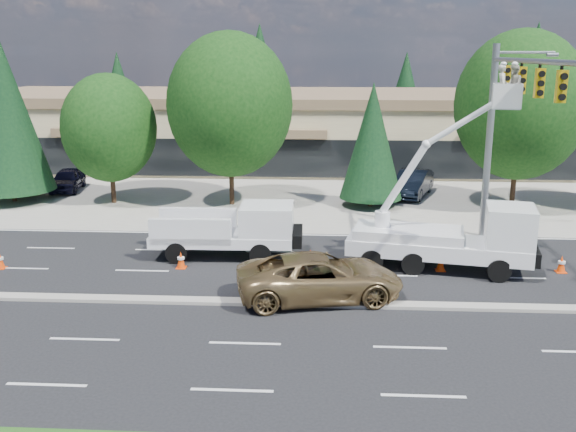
# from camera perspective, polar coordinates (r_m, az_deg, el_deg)

# --- Properties ---
(ground) EXTENTS (140.00, 140.00, 0.00)m
(ground) POSITION_cam_1_polar(r_m,az_deg,el_deg) (22.92, -2.86, -7.79)
(ground) COLOR black
(ground) RESTS_ON ground
(concrete_apron) EXTENTS (140.00, 22.00, 0.01)m
(concrete_apron) POSITION_cam_1_polar(r_m,az_deg,el_deg) (42.05, 0.03, 2.59)
(concrete_apron) COLOR gray
(concrete_apron) RESTS_ON ground
(road_median) EXTENTS (120.00, 0.55, 0.12)m
(road_median) POSITION_cam_1_polar(r_m,az_deg,el_deg) (22.90, -2.86, -7.65)
(road_median) COLOR gray
(road_median) RESTS_ON ground
(strip_mall) EXTENTS (50.40, 15.40, 5.50)m
(strip_mall) POSITION_cam_1_polar(r_m,az_deg,el_deg) (51.44, 0.68, 7.96)
(strip_mall) COLOR tan
(strip_mall) RESTS_ON ground
(tree_front_b) EXTENTS (4.89, 4.89, 9.65)m
(tree_front_b) POSITION_cam_1_polar(r_m,az_deg,el_deg) (40.63, -23.82, 8.33)
(tree_front_b) COLOR #332114
(tree_front_b) RESTS_ON ground
(tree_front_c) EXTENTS (5.40, 5.40, 7.50)m
(tree_front_c) POSITION_cam_1_polar(r_m,az_deg,el_deg) (38.38, -15.63, 7.54)
(tree_front_c) COLOR #332114
(tree_front_c) RESTS_ON ground
(tree_front_d) EXTENTS (7.06, 7.06, 9.79)m
(tree_front_d) POSITION_cam_1_polar(r_m,az_deg,el_deg) (36.59, -5.19, 9.81)
(tree_front_d) COLOR #332114
(tree_front_d) RESTS_ON ground
(tree_front_e) EXTENTS (3.56, 3.56, 7.02)m
(tree_front_e) POSITION_cam_1_polar(r_m,az_deg,el_deg) (36.51, 7.49, 6.63)
(tree_front_e) COLOR #332114
(tree_front_e) RESTS_ON ground
(tree_front_f) EXTENTS (7.12, 7.12, 9.88)m
(tree_front_f) POSITION_cam_1_polar(r_m,az_deg,el_deg) (37.73, 19.96, 9.24)
(tree_front_f) COLOR #332114
(tree_front_f) RESTS_ON ground
(tree_back_a) EXTENTS (4.36, 4.36, 8.60)m
(tree_back_a) POSITION_cam_1_polar(r_m,az_deg,el_deg) (66.41, -14.79, 10.51)
(tree_back_a) COLOR #332114
(tree_back_a) RESTS_ON ground
(tree_back_b) EXTENTS (5.70, 5.70, 11.23)m
(tree_back_b) POSITION_cam_1_polar(r_m,az_deg,el_deg) (63.45, -2.49, 12.08)
(tree_back_b) COLOR #332114
(tree_back_b) RESTS_ON ground
(tree_back_c) EXTENTS (4.37, 4.37, 8.62)m
(tree_back_c) POSITION_cam_1_polar(r_m,az_deg,el_deg) (63.67, 10.38, 10.61)
(tree_back_c) COLOR #332114
(tree_back_c) RESTS_ON ground
(tree_back_d) EXTENTS (5.75, 5.75, 11.33)m
(tree_back_d) POSITION_cam_1_polar(r_m,az_deg,el_deg) (66.12, 21.02, 11.30)
(tree_back_d) COLOR #332114
(tree_back_d) RESTS_ON ground
(signal_mast) EXTENTS (2.76, 10.16, 9.00)m
(signal_mast) POSITION_cam_1_polar(r_m,az_deg,el_deg) (29.27, 18.72, 8.59)
(signal_mast) COLOR gray
(signal_mast) RESTS_ON ground
(utility_pickup) EXTENTS (6.10, 2.49, 2.32)m
(utility_pickup) POSITION_cam_1_polar(r_m,az_deg,el_deg) (27.75, -4.90, -1.72)
(utility_pickup) COLOR white
(utility_pickup) RESTS_ON ground
(bucket_truck) EXTENTS (7.56, 3.53, 8.29)m
(bucket_truck) POSITION_cam_1_polar(r_m,az_deg,el_deg) (26.62, 14.74, -1.07)
(bucket_truck) COLOR white
(bucket_truck) RESTS_ON ground
(traffic_cone_a) EXTENTS (0.40, 0.40, 0.70)m
(traffic_cone_a) POSITION_cam_1_polar(r_m,az_deg,el_deg) (28.88, -24.23, -3.62)
(traffic_cone_a) COLOR #F43F07
(traffic_cone_a) RESTS_ON ground
(traffic_cone_b) EXTENTS (0.40, 0.40, 0.70)m
(traffic_cone_b) POSITION_cam_1_polar(r_m,az_deg,el_deg) (26.75, -9.49, -3.88)
(traffic_cone_b) COLOR #F43F07
(traffic_cone_b) RESTS_ON ground
(traffic_cone_c) EXTENTS (0.40, 0.40, 0.70)m
(traffic_cone_c) POSITION_cam_1_polar(r_m,az_deg,el_deg) (26.68, 2.02, -3.73)
(traffic_cone_c) COLOR #F43F07
(traffic_cone_c) RESTS_ON ground
(traffic_cone_d) EXTENTS (0.40, 0.40, 0.70)m
(traffic_cone_d) POSITION_cam_1_polar(r_m,az_deg,el_deg) (26.80, 13.42, -4.05)
(traffic_cone_d) COLOR #F43F07
(traffic_cone_d) RESTS_ON ground
(traffic_cone_e) EXTENTS (0.40, 0.40, 0.70)m
(traffic_cone_e) POSITION_cam_1_polar(r_m,az_deg,el_deg) (28.14, 23.14, -3.96)
(traffic_cone_e) COLOR #F43F07
(traffic_cone_e) RESTS_ON ground
(minivan) EXTENTS (6.36, 3.84, 1.65)m
(minivan) POSITION_cam_1_polar(r_m,az_deg,el_deg) (23.06, 2.85, -5.44)
(minivan) COLOR olive
(minivan) RESTS_ON ground
(parked_car_west) EXTENTS (2.24, 4.33, 1.41)m
(parked_car_west) POSITION_cam_1_polar(r_m,az_deg,el_deg) (43.30, -19.01, 3.08)
(parked_car_west) COLOR black
(parked_car_west) RESTS_ON ground
(parked_car_east) EXTENTS (3.24, 5.14, 1.60)m
(parked_car_east) POSITION_cam_1_polar(r_m,az_deg,el_deg) (40.02, 11.02, 2.87)
(parked_car_east) COLOR black
(parked_car_east) RESTS_ON ground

